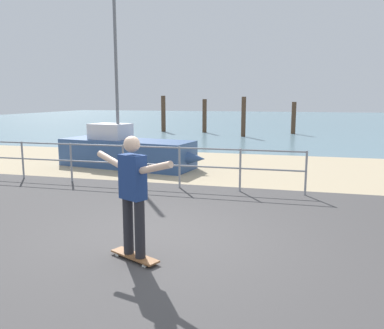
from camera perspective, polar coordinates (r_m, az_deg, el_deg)
The scene contains 11 objects.
ground_plane at distance 5.41m, azimuth -7.41°, elevation -14.74°, with size 24.00×10.00×0.04m, color #474444.
beach_strip at distance 12.89m, azimuth 6.03°, elevation -0.37°, with size 24.00×6.00×0.04m, color tan.
sea_surface at distance 40.66m, azimuth 12.07°, elevation 6.28°, with size 72.00×50.00×0.04m, color slate.
railing_fence at distance 10.53m, azimuth -13.67°, elevation 0.99°, with size 10.56×0.05×1.05m.
sailboat at distance 12.77m, azimuth -8.89°, elevation 1.86°, with size 5.06×2.13×5.51m.
skateboard at distance 5.62m, azimuth -8.31°, elevation -13.02°, with size 0.81×0.53×0.08m.
skateboarder at distance 5.33m, azimuth -8.56°, elevation -3.56°, with size 1.34×0.72×1.65m.
groyne_post_0 at distance 26.22m, azimuth -4.17°, elevation 7.33°, with size 0.29×0.29×2.37m, color #513826.
groyne_post_1 at distance 25.50m, azimuth 1.83°, elevation 7.04°, with size 0.27×0.27×2.15m, color #513826.
groyne_post_2 at distance 22.93m, azimuth 7.48°, elevation 6.85°, with size 0.26×0.26×2.30m, color #513826.
groyne_post_3 at distance 25.31m, azimuth 14.51°, elevation 6.53°, with size 0.27×0.27×1.99m, color #513826.
Camera 1 is at (1.89, -5.55, 2.22)m, focal length 36.80 mm.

